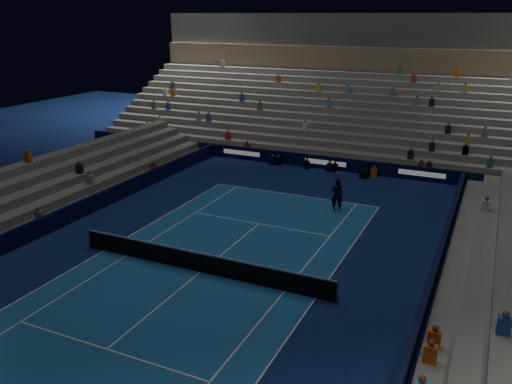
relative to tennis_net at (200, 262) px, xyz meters
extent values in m
plane|color=#0D1C4F|center=(0.00, 0.00, -0.50)|extent=(90.00, 90.00, 0.00)
cube|color=#1B5694|center=(0.00, 0.00, -0.50)|extent=(10.97, 23.77, 0.01)
cube|color=black|center=(0.00, 18.50, 0.00)|extent=(44.00, 0.25, 1.00)
cube|color=#081033|center=(9.70, 0.00, 0.00)|extent=(0.25, 37.00, 1.00)
cube|color=black|center=(-9.70, 0.00, 0.00)|extent=(0.25, 37.00, 1.00)
cube|color=slate|center=(0.00, 19.50, -0.25)|extent=(44.00, 1.00, 0.50)
cube|color=slate|center=(0.00, 20.50, 0.00)|extent=(44.00, 1.00, 1.00)
cube|color=slate|center=(0.00, 21.50, 0.25)|extent=(44.00, 1.00, 1.50)
cube|color=slate|center=(0.00, 22.50, 0.50)|extent=(44.00, 1.00, 2.00)
cube|color=slate|center=(0.00, 23.50, 0.75)|extent=(44.00, 1.00, 2.50)
cube|color=slate|center=(0.00, 24.50, 1.00)|extent=(44.00, 1.00, 3.00)
cube|color=slate|center=(0.00, 25.50, 1.25)|extent=(44.00, 1.00, 3.50)
cube|color=slate|center=(0.00, 26.50, 1.50)|extent=(44.00, 1.00, 4.00)
cube|color=slate|center=(0.00, 27.50, 1.75)|extent=(44.00, 1.00, 4.50)
cube|color=slate|center=(0.00, 28.50, 2.00)|extent=(44.00, 1.00, 5.00)
cube|color=slate|center=(0.00, 29.50, 2.25)|extent=(44.00, 1.00, 5.50)
cube|color=slate|center=(0.00, 30.50, 2.50)|extent=(44.00, 1.00, 6.00)
cube|color=#8B7556|center=(0.00, 31.60, 6.60)|extent=(44.00, 0.60, 2.20)
cube|color=#494947|center=(0.00, 33.00, 9.20)|extent=(44.00, 2.40, 3.00)
cube|color=gray|center=(10.50, 0.00, -0.25)|extent=(1.00, 37.00, 0.50)
cube|color=gray|center=(11.50, 0.00, 0.00)|extent=(1.00, 37.00, 1.00)
cube|color=gray|center=(12.50, 0.00, 0.25)|extent=(1.00, 37.00, 1.50)
cube|color=slate|center=(-10.50, 0.00, -0.25)|extent=(1.00, 37.00, 0.50)
cube|color=slate|center=(-11.50, 0.00, 0.00)|extent=(1.00, 37.00, 1.00)
cube|color=slate|center=(-12.50, 0.00, 0.25)|extent=(1.00, 37.00, 1.50)
cylinder|color=#B2B2B7|center=(-6.40, 0.00, 0.05)|extent=(0.10, 0.10, 1.10)
cylinder|color=#B2B2B7|center=(6.40, 0.00, 0.05)|extent=(0.10, 0.10, 1.10)
cube|color=black|center=(0.00, 0.00, -0.05)|extent=(12.80, 0.03, 0.90)
cube|color=white|center=(0.00, 0.00, 0.44)|extent=(12.80, 0.04, 0.08)
imported|color=black|center=(3.32, 10.15, 0.50)|extent=(0.85, 0.70, 2.02)
cube|color=black|center=(3.21, 17.47, -0.19)|extent=(0.67, 0.72, 0.64)
cylinder|color=black|center=(3.21, 17.01, 0.01)|extent=(0.28, 0.38, 0.16)
camera|label=1|loc=(11.30, -18.43, 10.57)|focal=37.06mm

